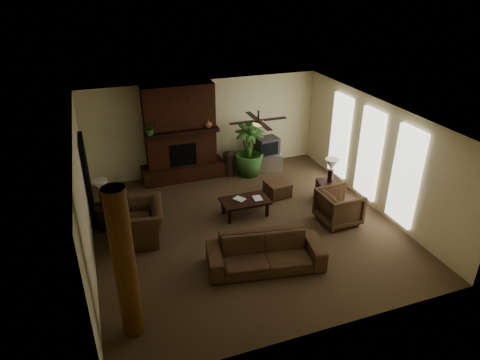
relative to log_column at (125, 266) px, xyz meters
name	(u,v)px	position (x,y,z in m)	size (l,w,h in m)	color
room_shell	(246,176)	(2.95, 2.40, 0.00)	(7.00, 7.00, 7.00)	brown
fireplace	(181,141)	(2.15, 5.62, -0.24)	(2.40, 0.70, 2.80)	#4A2413
windows	(369,154)	(6.40, 2.60, -0.05)	(0.08, 3.65, 2.35)	white
log_column	(125,266)	(0.00, 0.00, 0.00)	(0.36, 0.36, 2.80)	brown
doorway	(87,179)	(-0.49, 4.20, -0.35)	(0.10, 1.00, 2.10)	black
ceiling_fan	(258,122)	(3.35, 2.70, 1.13)	(1.35, 1.35, 0.37)	black
sofa	(266,248)	(2.82, 0.88, -0.93)	(2.40, 0.70, 0.94)	#503722
armchair_left	(138,217)	(0.48, 2.83, -0.83)	(1.30, 0.85, 1.14)	#503722
armchair_right	(339,205)	(5.18, 1.88, -0.93)	(0.91, 0.85, 0.94)	#503722
coffee_table	(245,202)	(3.15, 2.97, -1.03)	(1.20, 0.70, 0.43)	black
ottoman	(277,189)	(4.34, 3.62, -1.20)	(0.60, 0.60, 0.40)	#503722
tv_stand	(268,161)	(4.77, 5.31, -1.15)	(0.85, 0.50, 0.50)	silver
tv	(267,146)	(4.74, 5.34, -0.64)	(0.71, 0.60, 0.52)	#333335
floor_vase	(229,161)	(3.50, 5.33, -0.97)	(0.34, 0.34, 0.77)	black
floor_plant	(249,160)	(4.07, 5.16, -0.95)	(0.90, 1.61, 0.90)	#345E25
side_table_left	(106,215)	(-0.20, 3.65, -1.12)	(0.50, 0.50, 0.55)	black
lamp_left	(101,188)	(-0.20, 3.70, -0.40)	(0.45, 0.45, 0.65)	black
side_table_right	(327,191)	(5.48, 2.95, -1.12)	(0.50, 0.50, 0.55)	black
lamp_right	(331,166)	(5.53, 2.93, -0.40)	(0.36, 0.36, 0.65)	black
mantel_plant	(150,129)	(1.26, 5.34, 0.32)	(0.38, 0.42, 0.33)	#345E25
mantel_vase	(208,124)	(2.91, 5.39, 0.27)	(0.22, 0.23, 0.22)	#95523B
book_a	(237,196)	(2.93, 2.97, -0.83)	(0.22, 0.03, 0.29)	#999999
book_b	(253,194)	(3.35, 2.93, -0.82)	(0.21, 0.02, 0.29)	#999999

